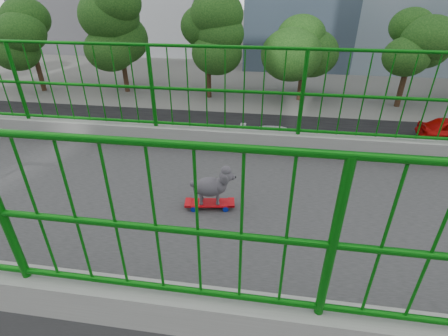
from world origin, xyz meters
name	(u,v)px	position (x,y,z in m)	size (l,w,h in m)	color
road	(237,169)	(-13.00, 0.00, 0.01)	(18.00, 90.00, 0.02)	black
footbridge	(139,305)	(0.00, 0.00, 5.22)	(3.00, 24.00, 7.00)	#2D2D2F
railing	(115,182)	(0.00, 0.00, 7.21)	(3.00, 24.00, 1.42)	gray
street_trees	(269,43)	(-26.03, 1.06, 4.72)	(5.30, 60.40, 7.26)	black
skateboard	(210,204)	(0.02, 1.05, 7.05)	(0.23, 0.54, 0.07)	red
poodle	(212,185)	(0.02, 1.07, 7.28)	(0.24, 0.47, 0.39)	#2C292E
car_3	(281,141)	(-15.60, 2.35, 0.74)	(2.07, 5.09, 1.48)	silver
car_5	(272,252)	(-6.00, 2.02, 0.79)	(1.67, 4.78, 1.58)	silver
car_6	(415,212)	(-9.20, 7.83, 0.78)	(2.60, 5.64, 1.57)	#97979C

